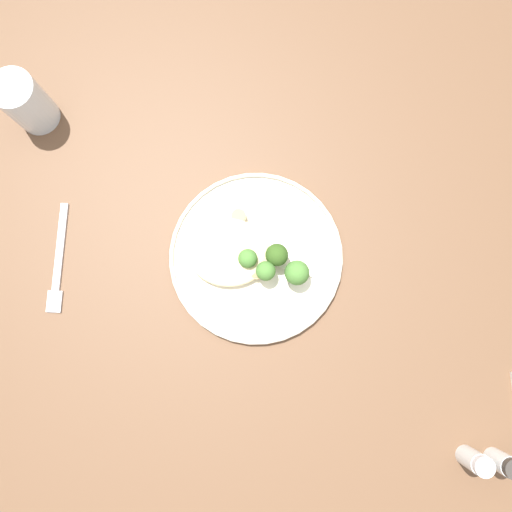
% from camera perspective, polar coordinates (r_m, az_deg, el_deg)
% --- Properties ---
extents(ground, '(6.00, 6.00, 0.00)m').
position_cam_1_polar(ground, '(1.53, -0.37, -2.70)').
color(ground, '#665B51').
extents(wooden_dining_table, '(1.40, 1.00, 0.74)m').
position_cam_1_polar(wooden_dining_table, '(0.88, -0.64, 1.52)').
color(wooden_dining_table, brown).
rests_on(wooden_dining_table, ground).
extents(dinner_plate, '(0.29, 0.29, 0.02)m').
position_cam_1_polar(dinner_plate, '(0.78, 0.00, -0.12)').
color(dinner_plate, beige).
rests_on(dinner_plate, wooden_dining_table).
extents(noodle_bed, '(0.14, 0.11, 0.03)m').
position_cam_1_polar(noodle_bed, '(0.77, -3.42, 0.47)').
color(noodle_bed, beige).
rests_on(noodle_bed, dinner_plate).
extents(seared_scallop_right_edge, '(0.03, 0.03, 0.02)m').
position_cam_1_polar(seared_scallop_right_edge, '(0.77, -5.97, -1.20)').
color(seared_scallop_right_edge, beige).
rests_on(seared_scallop_right_edge, dinner_plate).
extents(seared_scallop_on_noodles, '(0.03, 0.03, 0.02)m').
position_cam_1_polar(seared_scallop_on_noodles, '(0.78, -3.94, 3.15)').
color(seared_scallop_on_noodles, '#E5C689').
rests_on(seared_scallop_on_noodles, dinner_plate).
extents(seared_scallop_tiny_bay, '(0.03, 0.03, 0.02)m').
position_cam_1_polar(seared_scallop_tiny_bay, '(0.77, 0.10, -1.56)').
color(seared_scallop_tiny_bay, '#DBB77A').
rests_on(seared_scallop_tiny_bay, dinner_plate).
extents(seared_scallop_tilted_round, '(0.03, 0.03, 0.01)m').
position_cam_1_polar(seared_scallop_tilted_round, '(0.78, -3.32, 0.66)').
color(seared_scallop_tilted_round, beige).
rests_on(seared_scallop_tilted_round, dinner_plate).
extents(seared_scallop_large_seared, '(0.03, 0.03, 0.01)m').
position_cam_1_polar(seared_scallop_large_seared, '(0.79, -2.13, 4.82)').
color(seared_scallop_large_seared, '#E5C689').
rests_on(seared_scallop_large_seared, dinner_plate).
extents(seared_scallop_center_golden, '(0.03, 0.03, 0.01)m').
position_cam_1_polar(seared_scallop_center_golden, '(0.77, -4.52, -1.83)').
color(seared_scallop_center_golden, '#DBB77A').
rests_on(seared_scallop_center_golden, dinner_plate).
extents(broccoli_floret_rear_charred, '(0.04, 0.04, 0.05)m').
position_cam_1_polar(broccoli_floret_rear_charred, '(0.75, 2.54, 0.11)').
color(broccoli_floret_rear_charred, '#7A994C').
rests_on(broccoli_floret_rear_charred, dinner_plate).
extents(broccoli_floret_split_head, '(0.03, 0.03, 0.05)m').
position_cam_1_polar(broccoli_floret_split_head, '(0.75, -1.19, -0.30)').
color(broccoli_floret_split_head, '#89A356').
rests_on(broccoli_floret_split_head, dinner_plate).
extents(broccoli_floret_left_leaning, '(0.04, 0.04, 0.06)m').
position_cam_1_polar(broccoli_floret_left_leaning, '(0.75, 5.00, -2.06)').
color(broccoli_floret_left_leaning, '#89A356').
rests_on(broccoli_floret_left_leaning, dinner_plate).
extents(broccoli_floret_small_sprig, '(0.03, 0.03, 0.05)m').
position_cam_1_polar(broccoli_floret_small_sprig, '(0.75, 1.18, -1.85)').
color(broccoli_floret_small_sprig, '#89A356').
rests_on(broccoli_floret_small_sprig, dinner_plate).
extents(onion_sliver_long_sliver, '(0.02, 0.04, 0.00)m').
position_cam_1_polar(onion_sliver_long_sliver, '(0.78, 8.17, -1.55)').
color(onion_sliver_long_sliver, silver).
rests_on(onion_sliver_long_sliver, dinner_plate).
extents(onion_sliver_pale_crescent, '(0.06, 0.02, 0.00)m').
position_cam_1_polar(onion_sliver_pale_crescent, '(0.78, 4.88, -1.79)').
color(onion_sliver_pale_crescent, silver).
rests_on(onion_sliver_pale_crescent, dinner_plate).
extents(water_glass, '(0.07, 0.07, 0.10)m').
position_cam_1_polar(water_glass, '(0.91, -25.98, 16.23)').
color(water_glass, silver).
rests_on(water_glass, wooden_dining_table).
extents(dinner_fork, '(0.03, 0.19, 0.00)m').
position_cam_1_polar(dinner_fork, '(0.86, -22.88, -0.63)').
color(dinner_fork, silver).
rests_on(dinner_fork, wooden_dining_table).
extents(salt_shaker, '(0.03, 0.03, 0.07)m').
position_cam_1_polar(salt_shaker, '(0.85, 25.07, -21.67)').
color(salt_shaker, white).
rests_on(salt_shaker, wooden_dining_table).
extents(pepper_shaker, '(0.03, 0.03, 0.07)m').
position_cam_1_polar(pepper_shaker, '(0.87, 27.91, -21.41)').
color(pepper_shaker, white).
rests_on(pepper_shaker, wooden_dining_table).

